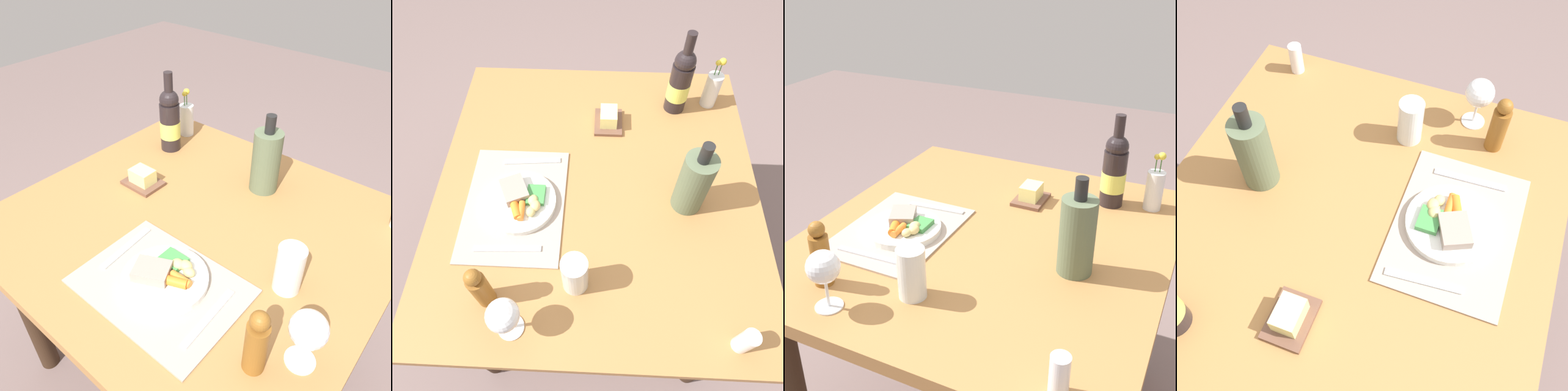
% 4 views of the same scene
% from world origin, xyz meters
% --- Properties ---
extents(ground_plane, '(8.00, 8.00, 0.00)m').
position_xyz_m(ground_plane, '(0.00, 0.00, 0.00)').
color(ground_plane, '#75615E').
extents(dining_table, '(1.13, 1.05, 0.77)m').
position_xyz_m(dining_table, '(0.00, 0.00, 0.65)').
color(dining_table, '#A4713E').
rests_on(dining_table, ground_plane).
extents(placemat, '(0.42, 0.31, 0.01)m').
position_xyz_m(placemat, '(0.09, -0.26, 0.77)').
color(placemat, '#A89787').
rests_on(placemat, dining_table).
extents(dinner_plate, '(0.23, 0.23, 0.05)m').
position_xyz_m(dinner_plate, '(0.09, -0.24, 0.79)').
color(dinner_plate, white).
rests_on(dinner_plate, placemat).
extents(fork, '(0.04, 0.19, 0.00)m').
position_xyz_m(fork, '(-0.08, -0.22, 0.78)').
color(fork, silver).
rests_on(fork, placemat).
extents(knife, '(0.03, 0.20, 0.00)m').
position_xyz_m(knife, '(0.25, -0.25, 0.78)').
color(knife, silver).
rests_on(knife, placemat).
extents(pepper_mill, '(0.05, 0.05, 0.18)m').
position_xyz_m(pepper_mill, '(0.40, -0.29, 0.85)').
color(pepper_mill, brown).
rests_on(pepper_mill, dining_table).
extents(water_tumbler, '(0.07, 0.07, 0.14)m').
position_xyz_m(water_tumbler, '(0.34, -0.05, 0.83)').
color(water_tumbler, silver).
rests_on(water_tumbler, dining_table).
extents(flower_vase, '(0.06, 0.06, 0.20)m').
position_xyz_m(flower_vase, '(-0.39, 0.41, 0.84)').
color(flower_vase, silver).
rests_on(flower_vase, dining_table).
extents(cooler_bottle, '(0.10, 0.10, 0.28)m').
position_xyz_m(cooler_bottle, '(0.06, 0.28, 0.88)').
color(cooler_bottle, '#59674B').
rests_on(cooler_bottle, dining_table).
extents(butter_dish, '(0.13, 0.10, 0.06)m').
position_xyz_m(butter_dish, '(-0.27, 0.03, 0.79)').
color(butter_dish, brown).
rests_on(butter_dish, dining_table).
extents(salt_shaker, '(0.04, 0.04, 0.10)m').
position_xyz_m(salt_shaker, '(0.49, 0.38, 0.81)').
color(salt_shaker, white).
rests_on(salt_shaker, dining_table).
extents(wine_bottle, '(0.08, 0.08, 0.31)m').
position_xyz_m(wine_bottle, '(-0.37, 0.28, 0.89)').
color(wine_bottle, black).
rests_on(wine_bottle, dining_table).
extents(wine_glass, '(0.08, 0.08, 0.16)m').
position_xyz_m(wine_glass, '(0.47, -0.21, 0.88)').
color(wine_glass, white).
rests_on(wine_glass, dining_table).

